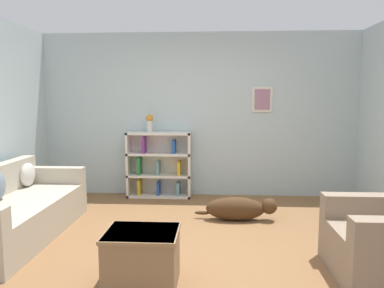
% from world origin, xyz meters
% --- Properties ---
extents(ground_plane, '(14.00, 14.00, 0.00)m').
position_xyz_m(ground_plane, '(0.00, 0.00, 0.00)').
color(ground_plane, brown).
extents(wall_back, '(5.60, 0.13, 2.60)m').
position_xyz_m(wall_back, '(0.00, 2.25, 1.30)').
color(wall_back, silver).
rests_on(wall_back, ground_plane).
extents(couch, '(0.87, 2.07, 0.78)m').
position_xyz_m(couch, '(-2.00, 0.16, 0.29)').
color(couch, '#B7AD99').
rests_on(couch, ground_plane).
extents(bookshelf, '(1.01, 0.29, 1.04)m').
position_xyz_m(bookshelf, '(-0.62, 2.06, 0.50)').
color(bookshelf, silver).
rests_on(bookshelf, ground_plane).
extents(coffee_table, '(0.61, 0.51, 0.47)m').
position_xyz_m(coffee_table, '(-0.34, -0.83, 0.25)').
color(coffee_table, '#846647').
rests_on(coffee_table, ground_plane).
extents(dog, '(1.06, 0.27, 0.30)m').
position_xyz_m(dog, '(0.58, 0.92, 0.16)').
color(dog, '#472D19').
rests_on(dog, ground_plane).
extents(vase, '(0.11, 0.11, 0.28)m').
position_xyz_m(vase, '(-0.76, 2.03, 1.20)').
color(vase, silver).
rests_on(vase, bookshelf).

